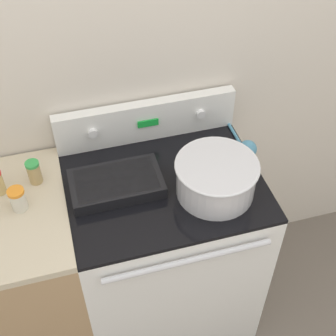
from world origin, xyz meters
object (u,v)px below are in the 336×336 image
(mixing_bowl, at_px, (216,176))
(ladle, at_px, (247,148))
(casserole_dish, at_px, (116,183))
(spice_jar_orange_cap, at_px, (18,199))
(spice_jar_green_cap, at_px, (34,172))

(mixing_bowl, bearing_deg, ladle, 39.68)
(casserole_dish, height_order, spice_jar_orange_cap, spice_jar_orange_cap)
(mixing_bowl, distance_m, casserole_dish, 0.39)
(ladle, bearing_deg, mixing_bowl, -140.32)
(spice_jar_green_cap, distance_m, spice_jar_orange_cap, 0.14)
(casserole_dish, xyz_separation_m, ladle, (0.56, 0.04, 0.01))
(mixing_bowl, distance_m, spice_jar_green_cap, 0.70)
(ladle, xyz_separation_m, spice_jar_orange_cap, (-0.93, -0.06, 0.02))
(casserole_dish, distance_m, spice_jar_orange_cap, 0.37)
(ladle, distance_m, spice_jar_green_cap, 0.87)
(spice_jar_orange_cap, bearing_deg, mixing_bowl, -8.43)
(spice_jar_orange_cap, bearing_deg, spice_jar_green_cap, 61.19)
(casserole_dish, xyz_separation_m, spice_jar_green_cap, (-0.30, 0.11, 0.03))
(casserole_dish, bearing_deg, spice_jar_orange_cap, -178.25)
(mixing_bowl, relative_size, spice_jar_green_cap, 3.17)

